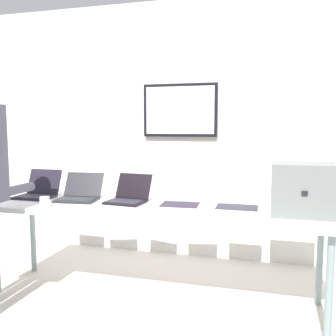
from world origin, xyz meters
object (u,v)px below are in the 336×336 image
at_px(equipment_box, 302,189).
at_px(laptop_station_2, 129,196).
at_px(laptop_station_3, 181,198).
at_px(laptop_station_0, 38,191).
at_px(laptop_station_1, 79,194).
at_px(workbench, 152,213).
at_px(laptop_station_4, 238,201).
at_px(coffee_mug, 45,202).

distance_m(equipment_box, laptop_station_2, 1.38).
relative_size(equipment_box, laptop_station_3, 1.28).
bearing_deg(laptop_station_0, equipment_box, -1.69).
xyz_separation_m(laptop_station_0, laptop_station_3, (1.33, -0.01, 0.01)).
xyz_separation_m(laptop_station_1, laptop_station_2, (0.45, 0.02, 0.00)).
height_order(workbench, laptop_station_4, laptop_station_4).
bearing_deg(laptop_station_4, laptop_station_1, -178.62).
bearing_deg(workbench, laptop_station_1, 171.83).
bearing_deg(laptop_station_2, laptop_station_1, -177.33).
bearing_deg(laptop_station_1, coffee_mug, -107.43).
bearing_deg(laptop_station_2, coffee_mug, -146.39).
relative_size(workbench, laptop_station_4, 7.77).
height_order(laptop_station_2, coffee_mug, laptop_station_2).
bearing_deg(laptop_station_0, laptop_station_3, -0.34).
xyz_separation_m(laptop_station_0, laptop_station_1, (0.42, -0.02, -0.00)).
distance_m(laptop_station_1, laptop_station_2, 0.45).
height_order(laptop_station_1, laptop_station_2, laptop_station_2).
bearing_deg(laptop_station_4, equipment_box, -10.17).
bearing_deg(equipment_box, laptop_station_4, 169.83).
relative_size(laptop_station_3, laptop_station_4, 0.95).
xyz_separation_m(laptop_station_2, coffee_mug, (-0.56, -0.37, -0.01)).
relative_size(laptop_station_2, coffee_mug, 4.23).
height_order(equipment_box, laptop_station_3, equipment_box).
height_order(laptop_station_3, laptop_station_4, laptop_station_3).
distance_m(laptop_station_0, laptop_station_4, 1.77).
bearing_deg(laptop_station_1, laptop_station_4, 1.38).
distance_m(equipment_box, coffee_mug, 1.95).
distance_m(equipment_box, laptop_station_3, 0.92).
relative_size(laptop_station_2, laptop_station_3, 1.06).
bearing_deg(laptop_station_3, equipment_box, -3.65).
height_order(laptop_station_4, coffee_mug, laptop_station_4).
bearing_deg(laptop_station_1, laptop_station_3, 0.47).
xyz_separation_m(workbench, laptop_station_3, (0.21, 0.11, 0.11)).
bearing_deg(equipment_box, coffee_mug, -171.16).
distance_m(workbench, laptop_station_1, 0.71).
relative_size(laptop_station_0, coffee_mug, 3.89).
bearing_deg(coffee_mug, workbench, 17.23).
relative_size(laptop_station_4, coffee_mug, 4.22).
distance_m(equipment_box, laptop_station_4, 0.49).
bearing_deg(laptop_station_0, laptop_station_4, 0.56).
relative_size(workbench, laptop_station_0, 8.44).
xyz_separation_m(equipment_box, laptop_station_3, (-0.91, 0.06, -0.12)).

